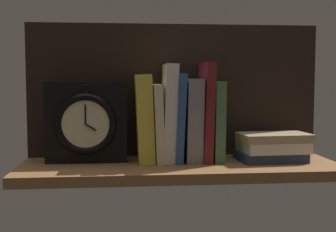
# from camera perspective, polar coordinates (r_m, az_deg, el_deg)

# --- Properties ---
(ground_plane) EXTENTS (0.79, 0.26, 0.03)m
(ground_plane) POSITION_cam_1_polar(r_m,az_deg,el_deg) (1.13, 1.58, -6.67)
(ground_plane) COLOR brown
(back_panel) EXTENTS (0.79, 0.01, 0.36)m
(back_panel) POSITION_cam_1_polar(r_m,az_deg,el_deg) (1.23, 0.85, 3.29)
(back_panel) COLOR black
(back_panel) RESTS_ON ground_plane
(book_yellow_seinlanguage) EXTENTS (0.05, 0.13, 0.22)m
(book_yellow_seinlanguage) POSITION_cam_1_polar(r_m,az_deg,el_deg) (1.15, -3.01, -0.26)
(book_yellow_seinlanguage) COLOR gold
(book_yellow_seinlanguage) RESTS_ON ground_plane
(book_cream_twain) EXTENTS (0.03, 0.15, 0.20)m
(book_cream_twain) POSITION_cam_1_polar(r_m,az_deg,el_deg) (1.15, -1.32, -0.86)
(book_cream_twain) COLOR beige
(book_cream_twain) RESTS_ON ground_plane
(book_white_catcher) EXTENTS (0.04, 0.13, 0.25)m
(book_white_catcher) POSITION_cam_1_polar(r_m,az_deg,el_deg) (1.15, 0.10, 0.43)
(book_white_catcher) COLOR silver
(book_white_catcher) RESTS_ON ground_plane
(book_blue_modern) EXTENTS (0.03, 0.14, 0.23)m
(book_blue_modern) POSITION_cam_1_polar(r_m,az_deg,el_deg) (1.16, 1.48, -0.15)
(book_blue_modern) COLOR #2D4C8E
(book_blue_modern) RESTS_ON ground_plane
(book_gray_chess) EXTENTS (0.04, 0.13, 0.21)m
(book_gray_chess) POSITION_cam_1_polar(r_m,az_deg,el_deg) (1.16, 3.08, -0.47)
(book_gray_chess) COLOR gray
(book_gray_chess) RESTS_ON ground_plane
(book_maroon_dawkins) EXTENTS (0.03, 0.15, 0.25)m
(book_maroon_dawkins) POSITION_cam_1_polar(r_m,az_deg,el_deg) (1.17, 4.76, 0.57)
(book_maroon_dawkins) COLOR maroon
(book_maroon_dawkins) RESTS_ON ground_plane
(book_green_romantic) EXTENTS (0.03, 0.14, 0.21)m
(book_green_romantic) POSITION_cam_1_polar(r_m,az_deg,el_deg) (1.17, 6.06, -0.59)
(book_green_romantic) COLOR #476B44
(book_green_romantic) RESTS_ON ground_plane
(framed_clock) EXTENTS (0.20, 0.06, 0.20)m
(framed_clock) POSITION_cam_1_polar(r_m,az_deg,el_deg) (1.15, -10.36, -0.82)
(framed_clock) COLOR black
(framed_clock) RESTS_ON ground_plane
(book_stack_side) EXTENTS (0.18, 0.13, 0.07)m
(book_stack_side) POSITION_cam_1_polar(r_m,az_deg,el_deg) (1.19, 13.12, -3.87)
(book_stack_side) COLOR #232D4C
(book_stack_side) RESTS_ON ground_plane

